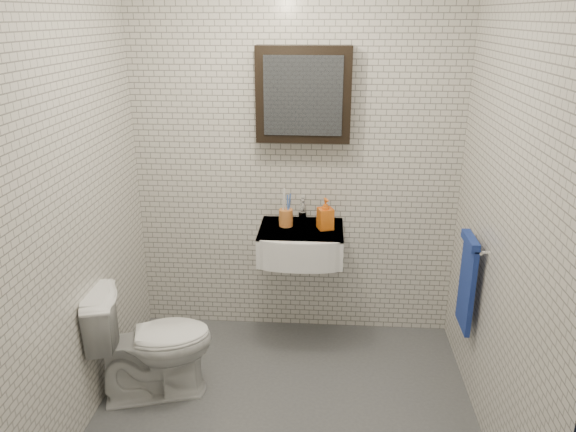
{
  "coord_description": "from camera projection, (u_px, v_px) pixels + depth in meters",
  "views": [
    {
      "loc": [
        0.21,
        -2.67,
        2.18
      ],
      "look_at": [
        -0.01,
        0.45,
        1.05
      ],
      "focal_mm": 35.0,
      "sensor_mm": 36.0,
      "label": 1
    }
  ],
  "objects": [
    {
      "name": "washbasin",
      "position": [
        301.0,
        244.0,
        3.69
      ],
      "size": [
        0.55,
        0.5,
        0.2
      ],
      "color": "white",
      "rests_on": "room_shell"
    },
    {
      "name": "room_shell",
      "position": [
        284.0,
        168.0,
        2.76
      ],
      "size": [
        2.22,
        2.02,
        2.51
      ],
      "color": "silver",
      "rests_on": "ground"
    },
    {
      "name": "faucet",
      "position": [
        302.0,
        211.0,
        3.82
      ],
      "size": [
        0.06,
        0.2,
        0.15
      ],
      "color": "silver",
      "rests_on": "washbasin"
    },
    {
      "name": "ground",
      "position": [
        285.0,
        412.0,
        3.25
      ],
      "size": [
        2.2,
        2.0,
        0.01
      ],
      "primitive_type": "cube",
      "color": "#4D5055",
      "rests_on": "ground"
    },
    {
      "name": "toothbrush_cup",
      "position": [
        286.0,
        217.0,
        3.72
      ],
      "size": [
        0.09,
        0.09,
        0.25
      ],
      "rotation": [
        0.0,
        0.0,
        0.02
      ],
      "color": "#C97232",
      "rests_on": "washbasin"
    },
    {
      "name": "mirror_cabinet",
      "position": [
        303.0,
        95.0,
        3.55
      ],
      "size": [
        0.6,
        0.15,
        0.6
      ],
      "color": "black",
      "rests_on": "room_shell"
    },
    {
      "name": "soap_bottle",
      "position": [
        325.0,
        214.0,
        3.65
      ],
      "size": [
        0.12,
        0.12,
        0.21
      ],
      "primitive_type": "imported",
      "rotation": [
        0.0,
        0.0,
        0.34
      ],
      "color": "orange",
      "rests_on": "washbasin"
    },
    {
      "name": "toilet",
      "position": [
        152.0,
        341.0,
        3.31
      ],
      "size": [
        0.78,
        0.58,
        0.72
      ],
      "primitive_type": "imported",
      "rotation": [
        0.0,
        0.0,
        1.85
      ],
      "color": "white",
      "rests_on": "ground"
    },
    {
      "name": "towel_rail",
      "position": [
        468.0,
        279.0,
        3.27
      ],
      "size": [
        0.09,
        0.3,
        0.58
      ],
      "color": "silver",
      "rests_on": "room_shell"
    }
  ]
}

